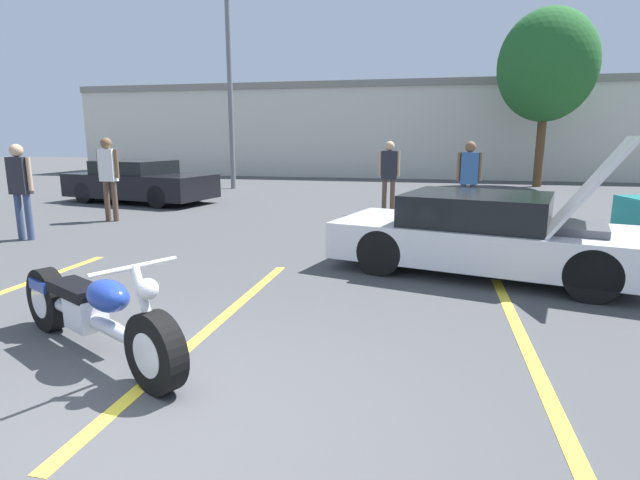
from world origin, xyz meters
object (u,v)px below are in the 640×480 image
object	(u,v)px
motorcycle	(93,314)
spectator_far_lot	(469,175)
parked_car_left_row	(139,182)
spectator_by_show_car	(389,171)
spectator_midground	(108,171)
show_car_hood_open	(489,235)
light_pole	(232,81)
tree_background	(547,66)
spectator_near_motorcycle	(20,183)

from	to	relation	value
motorcycle	spectator_far_lot	xyz separation A→B (m)	(3.58, 7.75, 0.69)
parked_car_left_row	spectator_by_show_car	world-z (taller)	spectator_by_show_car
motorcycle	spectator_midground	xyz separation A→B (m)	(-4.25, 6.37, 0.74)
motorcycle	spectator_far_lot	size ratio (longest dim) A/B	1.29
show_car_hood_open	spectator_far_lot	distance (m)	4.22
show_car_hood_open	spectator_midground	distance (m)	8.35
show_car_hood_open	motorcycle	bearing A→B (deg)	-120.78
spectator_by_show_car	spectator_midground	distance (m)	6.51
motorcycle	spectator_midground	bearing A→B (deg)	151.47
motorcycle	parked_car_left_row	bearing A→B (deg)	147.76
light_pole	tree_background	world-z (taller)	light_pole
spectator_near_motorcycle	spectator_midground	bearing A→B (deg)	83.41
tree_background	spectator_far_lot	world-z (taller)	tree_background
spectator_by_show_car	spectator_far_lot	distance (m)	2.11
motorcycle	tree_background	bearing A→B (deg)	96.11
light_pole	show_car_hood_open	bearing A→B (deg)	-52.65
spectator_midground	spectator_by_show_car	bearing A→B (deg)	22.24
tree_background	spectator_near_motorcycle	bearing A→B (deg)	-131.04
spectator_near_motorcycle	tree_background	bearing A→B (deg)	48.96
show_car_hood_open	spectator_midground	xyz separation A→B (m)	(-7.84, 2.81, 0.58)
light_pole	motorcycle	distance (m)	14.94
tree_background	parked_car_left_row	distance (m)	14.98
spectator_by_show_car	tree_background	bearing A→B (deg)	58.79
parked_car_left_row	spectator_by_show_car	bearing A→B (deg)	6.06
parked_car_left_row	spectator_near_motorcycle	distance (m)	5.45
tree_background	parked_car_left_row	bearing A→B (deg)	-148.09
motorcycle	show_car_hood_open	bearing A→B (deg)	72.51
parked_car_left_row	spectator_far_lot	xyz separation A→B (m)	(9.06, -1.74, 0.49)
tree_background	spectator_far_lot	xyz separation A→B (m)	(-3.22, -9.39, -3.38)
spectator_near_motorcycle	light_pole	bearing A→B (deg)	88.71
tree_background	spectator_midground	size ratio (longest dim) A/B	3.50
light_pole	spectator_by_show_car	xyz separation A→B (m)	(6.06, -5.05, -2.76)
motorcycle	show_car_hood_open	world-z (taller)	show_car_hood_open
parked_car_left_row	spectator_far_lot	distance (m)	9.24
tree_background	spectator_near_motorcycle	world-z (taller)	tree_background
light_pole	spectator_by_show_car	world-z (taller)	light_pole
spectator_by_show_car	spectator_far_lot	size ratio (longest dim) A/B	1.00
spectator_midground	spectator_far_lot	world-z (taller)	spectator_midground
light_pole	spectator_near_motorcycle	bearing A→B (deg)	-91.29
parked_car_left_row	spectator_midground	distance (m)	3.40
light_pole	spectator_far_lot	size ratio (longest dim) A/B	3.87
show_car_hood_open	spectator_by_show_car	distance (m)	5.60
spectator_by_show_car	spectator_far_lot	xyz separation A→B (m)	(1.81, -1.08, 0.01)
motorcycle	show_car_hood_open	distance (m)	5.06
parked_car_left_row	spectator_far_lot	world-z (taller)	spectator_far_lot
spectator_far_lot	spectator_by_show_car	bearing A→B (deg)	149.06
tree_background	motorcycle	distance (m)	18.89
spectator_far_lot	spectator_midground	bearing A→B (deg)	-170.01
light_pole	show_car_hood_open	xyz separation A→B (m)	(7.88, -10.33, -3.28)
spectator_near_motorcycle	spectator_far_lot	distance (m)	8.86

